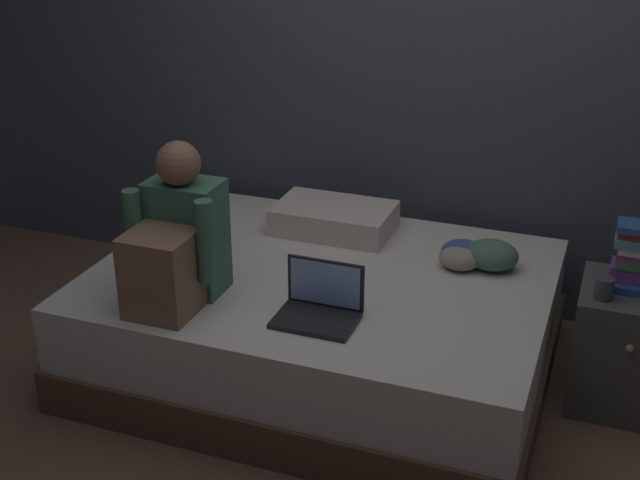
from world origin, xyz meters
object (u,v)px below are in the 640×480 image
at_px(clothes_pile, 477,255).
at_px(mug, 604,288).
at_px(person_sitting, 176,242).
at_px(bed, 322,322).
at_px(laptop, 320,305).
at_px(nightstand, 628,347).
at_px(pillow, 334,218).

bearing_deg(clothes_pile, mug, -20.21).
distance_m(person_sitting, mug, 1.72).
height_order(person_sitting, mug, person_sitting).
bearing_deg(mug, clothes_pile, 159.79).
height_order(bed, laptop, laptop).
xyz_separation_m(nightstand, laptop, (-1.17, -0.59, 0.28)).
bearing_deg(person_sitting, nightstand, 19.78).
bearing_deg(pillow, laptop, -74.18).
xyz_separation_m(pillow, mug, (1.27, -0.36, 0.02)).
relative_size(bed, laptop, 6.25).
bearing_deg(person_sitting, clothes_pile, 33.33).
relative_size(nightstand, mug, 5.96).
distance_m(nightstand, pillow, 1.45).
relative_size(nightstand, person_sitting, 0.82).
relative_size(laptop, clothes_pile, 0.93).
bearing_deg(nightstand, mug, -137.31).
distance_m(bed, nightstand, 1.32).
bearing_deg(clothes_pile, nightstand, -6.86).
distance_m(laptop, pillow, 0.86).
xyz_separation_m(person_sitting, clothes_pile, (1.09, 0.72, -0.19)).
relative_size(bed, person_sitting, 3.05).
bearing_deg(laptop, pillow, 105.82).
height_order(nightstand, clothes_pile, clothes_pile).
height_order(person_sitting, laptop, person_sitting).
xyz_separation_m(person_sitting, laptop, (0.60, 0.05, -0.20)).
relative_size(laptop, pillow, 0.57).
distance_m(person_sitting, clothes_pile, 1.32).
height_order(pillow, clothes_pile, same).
bearing_deg(nightstand, pillow, 170.34).
bearing_deg(bed, laptop, -70.90).
bearing_deg(mug, nightstand, 42.69).
bearing_deg(clothes_pile, person_sitting, -146.67).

